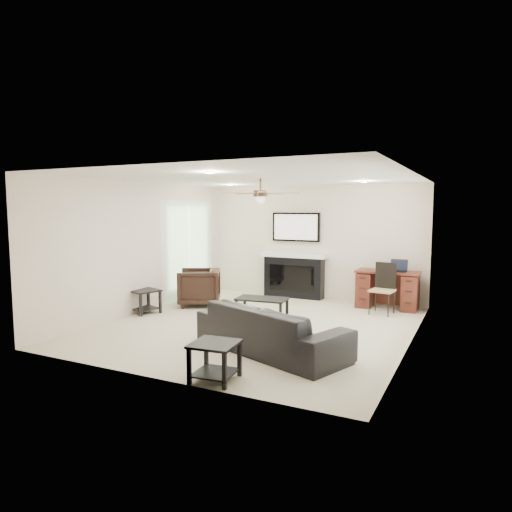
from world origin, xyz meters
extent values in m
plane|color=beige|center=(0.00, 0.00, 0.00)|extent=(5.50, 5.50, 0.00)
cube|color=white|center=(0.00, 0.00, 2.50)|extent=(5.00, 5.50, 0.04)
cube|color=beige|center=(0.00, 2.75, 1.25)|extent=(5.00, 0.04, 2.50)
cube|color=beige|center=(0.00, -2.75, 1.25)|extent=(5.00, 0.04, 2.50)
cube|color=beige|center=(-2.50, 0.00, 1.25)|extent=(0.04, 5.50, 2.50)
cube|color=beige|center=(2.50, 0.00, 1.25)|extent=(0.04, 5.50, 2.50)
cube|color=white|center=(2.45, 0.10, 1.23)|extent=(0.04, 5.10, 2.40)
cube|color=#93BC89|center=(-2.46, 1.55, 1.05)|extent=(0.04, 1.80, 2.10)
cylinder|color=#382619|center=(0.00, 0.10, 2.25)|extent=(1.40, 1.40, 0.30)
imported|color=black|center=(0.80, -1.23, 0.33)|extent=(2.44, 1.62, 0.66)
imported|color=black|center=(-1.80, 0.92, 0.38)|extent=(1.12, 1.11, 0.76)
cube|color=black|center=(-0.10, 0.37, 0.20)|extent=(0.95, 0.60, 0.40)
cube|color=black|center=(0.65, -2.48, 0.23)|extent=(0.57, 0.57, 0.45)
cube|color=black|center=(-2.35, -0.13, 0.23)|extent=(0.64, 0.64, 0.45)
cube|color=black|center=(-0.36, 2.58, 0.95)|extent=(1.52, 0.34, 1.91)
cube|color=#431810|center=(1.75, 2.34, 0.38)|extent=(1.22, 0.56, 0.76)
cube|color=black|center=(1.75, 1.79, 0.48)|extent=(0.47, 0.49, 0.97)
cube|color=black|center=(1.95, 2.32, 0.88)|extent=(0.33, 0.24, 0.23)
camera|label=1|loc=(3.36, -6.89, 2.00)|focal=32.00mm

